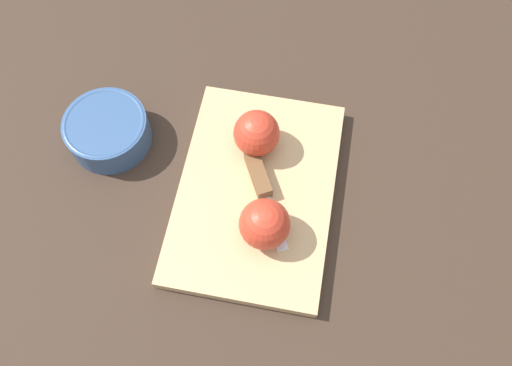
% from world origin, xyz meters
% --- Properties ---
extents(ground_plane, '(4.00, 4.00, 0.00)m').
position_xyz_m(ground_plane, '(0.00, 0.00, 0.00)').
color(ground_plane, '#38281E').
extents(cutting_board, '(0.33, 0.23, 0.02)m').
position_xyz_m(cutting_board, '(0.00, 0.00, 0.01)').
color(cutting_board, tan).
rests_on(cutting_board, ground_plane).
extents(apple_half_left, '(0.07, 0.07, 0.07)m').
position_xyz_m(apple_half_left, '(-0.07, -0.01, 0.06)').
color(apple_half_left, red).
rests_on(apple_half_left, cutting_board).
extents(apple_half_right, '(0.07, 0.07, 0.07)m').
position_xyz_m(apple_half_right, '(0.06, 0.02, 0.06)').
color(apple_half_right, red).
rests_on(apple_half_right, cutting_board).
extents(knife, '(0.15, 0.09, 0.02)m').
position_xyz_m(knife, '(-0.01, 0.00, 0.03)').
color(knife, silver).
rests_on(knife, cutting_board).
extents(bowl, '(0.13, 0.13, 0.05)m').
position_xyz_m(bowl, '(-0.06, -0.24, 0.03)').
color(bowl, '#33517F').
rests_on(bowl, ground_plane).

